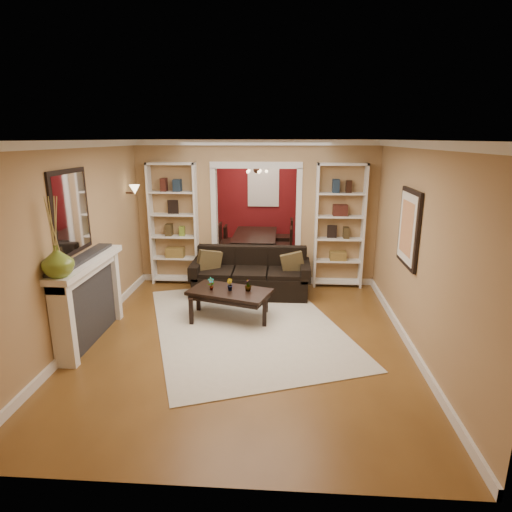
# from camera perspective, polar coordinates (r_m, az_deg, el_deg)

# --- Properties ---
(floor) EXTENTS (8.00, 8.00, 0.00)m
(floor) POSITION_cam_1_polar(r_m,az_deg,el_deg) (7.35, -0.59, -6.33)
(floor) COLOR brown
(floor) RESTS_ON ground
(ceiling) EXTENTS (8.00, 8.00, 0.00)m
(ceiling) POSITION_cam_1_polar(r_m,az_deg,el_deg) (6.82, -0.65, 15.23)
(ceiling) COLOR white
(ceiling) RESTS_ON ground
(wall_back) EXTENTS (8.00, 0.00, 8.00)m
(wall_back) POSITION_cam_1_polar(r_m,az_deg,el_deg) (10.90, 1.00, 8.19)
(wall_back) COLOR tan
(wall_back) RESTS_ON ground
(wall_front) EXTENTS (8.00, 0.00, 8.00)m
(wall_front) POSITION_cam_1_polar(r_m,az_deg,el_deg) (3.17, -6.25, -10.41)
(wall_front) COLOR tan
(wall_front) RESTS_ON ground
(wall_left) EXTENTS (0.00, 8.00, 8.00)m
(wall_left) POSITION_cam_1_polar(r_m,az_deg,el_deg) (7.47, -18.13, 4.07)
(wall_left) COLOR tan
(wall_left) RESTS_ON ground
(wall_right) EXTENTS (0.00, 8.00, 8.00)m
(wall_right) POSITION_cam_1_polar(r_m,az_deg,el_deg) (7.15, 17.70, 3.62)
(wall_right) COLOR tan
(wall_right) RESTS_ON ground
(partition_wall) EXTENTS (4.50, 0.15, 2.70)m
(partition_wall) POSITION_cam_1_polar(r_m,az_deg,el_deg) (8.14, 0.03, 5.71)
(partition_wall) COLOR tan
(partition_wall) RESTS_ON floor
(red_back_panel) EXTENTS (4.44, 0.04, 2.64)m
(red_back_panel) POSITION_cam_1_polar(r_m,az_deg,el_deg) (10.88, 1.00, 8.02)
(red_back_panel) COLOR maroon
(red_back_panel) RESTS_ON floor
(dining_window) EXTENTS (0.78, 0.03, 0.98)m
(dining_window) POSITION_cam_1_polar(r_m,az_deg,el_deg) (10.81, 0.99, 9.20)
(dining_window) COLOR #8CA5CC
(dining_window) RESTS_ON wall_back
(area_rug) EXTENTS (3.65, 4.28, 0.01)m
(area_rug) POSITION_cam_1_polar(r_m,az_deg,el_deg) (6.55, -1.33, -9.08)
(area_rug) COLOR beige
(area_rug) RESTS_ON floor
(sofa) EXTENTS (2.09, 0.90, 0.82)m
(sofa) POSITION_cam_1_polar(r_m,az_deg,el_deg) (7.63, -0.70, -2.22)
(sofa) COLOR black
(sofa) RESTS_ON floor
(pillow_left) EXTENTS (0.42, 0.33, 0.42)m
(pillow_left) POSITION_cam_1_polar(r_m,az_deg,el_deg) (7.65, -6.27, -0.70)
(pillow_left) COLOR brown
(pillow_left) RESTS_ON sofa
(pillow_right) EXTENTS (0.40, 0.15, 0.39)m
(pillow_right) POSITION_cam_1_polar(r_m,az_deg,el_deg) (7.54, 4.92, -1.03)
(pillow_right) COLOR brown
(pillow_right) RESTS_ON sofa
(coffee_table) EXTENTS (1.37, 1.01, 0.46)m
(coffee_table) POSITION_cam_1_polar(r_m,az_deg,el_deg) (6.69, -3.50, -6.45)
(coffee_table) COLOR black
(coffee_table) RESTS_ON floor
(plant_left) EXTENTS (0.13, 0.12, 0.20)m
(plant_left) POSITION_cam_1_polar(r_m,az_deg,el_deg) (6.62, -6.00, -3.70)
(plant_left) COLOR #336626
(plant_left) RESTS_ON coffee_table
(plant_center) EXTENTS (0.13, 0.13, 0.18)m
(plant_center) POSITION_cam_1_polar(r_m,az_deg,el_deg) (6.58, -3.54, -3.84)
(plant_center) COLOR #336626
(plant_center) RESTS_ON coffee_table
(plant_right) EXTENTS (0.13, 0.13, 0.19)m
(plant_right) POSITION_cam_1_polar(r_m,az_deg,el_deg) (6.55, -1.06, -3.87)
(plant_right) COLOR #336626
(plant_right) RESTS_ON coffee_table
(bookshelf_left) EXTENTS (0.90, 0.30, 2.30)m
(bookshelf_left) POSITION_cam_1_polar(r_m,az_deg,el_deg) (8.25, -10.88, 4.16)
(bookshelf_left) COLOR white
(bookshelf_left) RESTS_ON floor
(bookshelf_right) EXTENTS (0.90, 0.30, 2.30)m
(bookshelf_right) POSITION_cam_1_polar(r_m,az_deg,el_deg) (8.05, 11.05, 3.88)
(bookshelf_right) COLOR white
(bookshelf_right) RESTS_ON floor
(fireplace) EXTENTS (0.32, 1.70, 1.16)m
(fireplace) POSITION_cam_1_polar(r_m,az_deg,el_deg) (6.29, -21.16, -5.59)
(fireplace) COLOR white
(fireplace) RESTS_ON floor
(vase) EXTENTS (0.45, 0.45, 0.38)m
(vase) POSITION_cam_1_polar(r_m,az_deg,el_deg) (5.47, -24.93, -0.61)
(vase) COLOR olive
(vase) RESTS_ON fireplace
(mirror) EXTENTS (0.03, 0.95, 1.10)m
(mirror) POSITION_cam_1_polar(r_m,az_deg,el_deg) (6.05, -23.49, 5.36)
(mirror) COLOR silver
(mirror) RESTS_ON wall_left
(wall_sconce) EXTENTS (0.18, 0.18, 0.22)m
(wall_sconce) POSITION_cam_1_polar(r_m,az_deg,el_deg) (7.88, -16.28, 8.31)
(wall_sconce) COLOR #FFE0A5
(wall_sconce) RESTS_ON wall_left
(framed_art) EXTENTS (0.04, 0.85, 1.05)m
(framed_art) POSITION_cam_1_polar(r_m,az_deg,el_deg) (6.16, 19.63, 3.53)
(framed_art) COLOR black
(framed_art) RESTS_ON wall_right
(dining_table) EXTENTS (1.74, 0.97, 0.61)m
(dining_table) POSITION_cam_1_polar(r_m,az_deg,el_deg) (9.84, 0.06, 1.21)
(dining_table) COLOR black
(dining_table) RESTS_ON floor
(dining_chair_nw) EXTENTS (0.46, 0.46, 0.93)m
(dining_chair_nw) POSITION_cam_1_polar(r_m,az_deg,el_deg) (9.56, -3.35, 1.75)
(dining_chair_nw) COLOR black
(dining_chair_nw) RESTS_ON floor
(dining_chair_ne) EXTENTS (0.47, 0.47, 0.86)m
(dining_chair_ne) POSITION_cam_1_polar(r_m,az_deg,el_deg) (9.50, 3.26, 1.43)
(dining_chair_ne) COLOR black
(dining_chair_ne) RESTS_ON floor
(dining_chair_sw) EXTENTS (0.40, 0.40, 0.76)m
(dining_chair_sw) POSITION_cam_1_polar(r_m,az_deg,el_deg) (10.16, -2.93, 2.07)
(dining_chair_sw) COLOR black
(dining_chair_sw) RESTS_ON floor
(dining_chair_se) EXTENTS (0.49, 0.49, 0.94)m
(dining_chair_se) POSITION_cam_1_polar(r_m,az_deg,el_deg) (10.08, 3.30, 2.48)
(dining_chair_se) COLOR black
(dining_chair_se) RESTS_ON floor
(chandelier) EXTENTS (0.50, 0.50, 0.30)m
(chandelier) POSITION_cam_1_polar(r_m,az_deg,el_deg) (9.54, 0.63, 11.20)
(chandelier) COLOR #311E16
(chandelier) RESTS_ON ceiling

